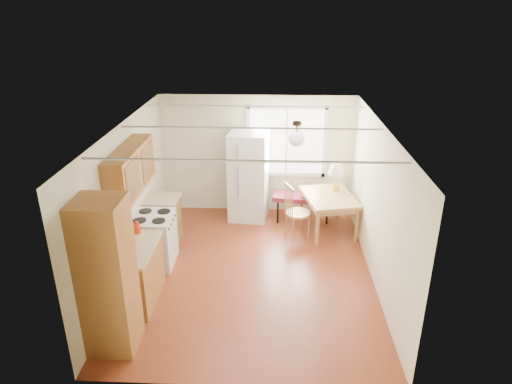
# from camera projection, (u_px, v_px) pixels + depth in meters

# --- Properties ---
(room_shell) EXTENTS (4.60, 5.60, 2.62)m
(room_shell) POSITION_uv_depth(u_px,v_px,m) (251.00, 204.00, 7.23)
(room_shell) COLOR #5C2112
(room_shell) RESTS_ON ground
(kitchen_run) EXTENTS (0.65, 3.40, 2.20)m
(kitchen_run) POSITION_uv_depth(u_px,v_px,m) (136.00, 244.00, 6.88)
(kitchen_run) COLOR brown
(kitchen_run) RESTS_ON ground
(window_unit) EXTENTS (1.64, 0.05, 1.51)m
(window_unit) POSITION_uv_depth(u_px,v_px,m) (287.00, 142.00, 9.37)
(window_unit) COLOR white
(window_unit) RESTS_ON room_shell
(pendant_light) EXTENTS (0.26, 0.26, 0.40)m
(pendant_light) POSITION_uv_depth(u_px,v_px,m) (296.00, 137.00, 7.19)
(pendant_light) COLOR black
(pendant_light) RESTS_ON room_shell
(refrigerator) EXTENTS (0.84, 0.84, 1.84)m
(refrigerator) POSITION_uv_depth(u_px,v_px,m) (249.00, 176.00, 9.32)
(refrigerator) COLOR silver
(refrigerator) RESTS_ON ground
(bench) EXTENTS (1.24, 0.60, 0.55)m
(bench) POSITION_uv_depth(u_px,v_px,m) (302.00, 198.00, 9.34)
(bench) COLOR maroon
(bench) RESTS_ON ground
(dining_table) EXTENTS (1.14, 1.37, 0.75)m
(dining_table) POSITION_uv_depth(u_px,v_px,m) (329.00, 201.00, 8.83)
(dining_table) COLOR #A2733E
(dining_table) RESTS_ON ground
(chair) EXTENTS (0.52, 0.52, 1.08)m
(chair) POSITION_uv_depth(u_px,v_px,m) (293.00, 208.00, 8.60)
(chair) COLOR #A2733E
(chair) RESTS_ON ground
(table_lamp) EXTENTS (0.32, 0.32, 0.55)m
(table_lamp) POSITION_uv_depth(u_px,v_px,m) (336.00, 171.00, 8.90)
(table_lamp) COLOR gold
(table_lamp) RESTS_ON dining_table
(coffee_maker) EXTENTS (0.21, 0.25, 0.35)m
(coffee_maker) POSITION_uv_depth(u_px,v_px,m) (123.00, 251.00, 6.32)
(coffee_maker) COLOR black
(coffee_maker) RESTS_ON kitchen_run
(kettle) EXTENTS (0.11, 0.11, 0.21)m
(kettle) POSITION_uv_depth(u_px,v_px,m) (137.00, 228.00, 7.04)
(kettle) COLOR red
(kettle) RESTS_ON kitchen_run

